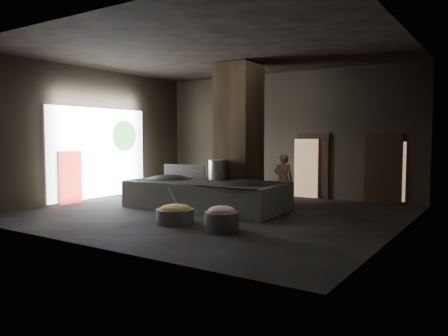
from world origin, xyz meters
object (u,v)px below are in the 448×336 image
Objects in this scene: hearth_platform at (206,195)px; veg_basin at (175,216)px; meat_basin at (222,221)px; stock_pot at (218,170)px; cook at (283,180)px; wok_left at (168,181)px; wok_right at (246,186)px.

veg_basin is at bearing -76.58° from hearth_platform.
veg_basin is at bearing 175.52° from meat_basin.
cook is at bearing 40.50° from stock_pot.
cook is at bearing 76.61° from veg_basin.
stock_pot is 0.78× the size of meat_basin.
wok_left is 1.56× the size of veg_basin.
hearth_platform is 0.91m from stock_pot.
meat_basin is at bearing -54.52° from stock_pot.
cook is 4.31m from veg_basin.
wok_right is 1.44m from stock_pot.
wok_right is 1.88m from cook.
hearth_platform is 5.99× the size of meat_basin.
stock_pot is at bearing 102.08° from veg_basin.
hearth_platform is at bearing 132.00° from meat_basin.
stock_pot reaches higher than wok_left.
veg_basin is (0.65, -2.24, -0.23)m from hearth_platform.
cook reaches higher than meat_basin.
hearth_platform is 3.17× the size of wok_left.
cook is at bearing 81.26° from wok_right.
wok_left is at bearing -177.95° from wok_right.
stock_pot reaches higher than meat_basin.
stock_pot is 3.01m from veg_basin.
wok_left is 3.09m from veg_basin.
wok_right is at bearing 61.04° from cook.
meat_basin is at bearing -72.20° from wok_right.
stock_pot reaches higher than hearth_platform.
stock_pot reaches higher than wok_right.
hearth_platform is 1.49m from wok_left.
cook reaches higher than stock_pot.
hearth_platform is 7.67× the size of stock_pot.
veg_basin is (-0.70, -2.29, -0.57)m from wok_right.
wok_right reaches higher than veg_basin.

